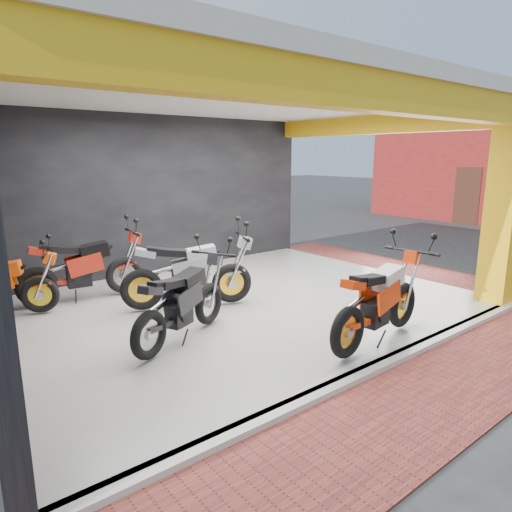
{
  "coord_description": "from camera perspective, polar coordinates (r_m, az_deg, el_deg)",
  "views": [
    {
      "loc": [
        -4.52,
        -4.17,
        2.66
      ],
      "look_at": [
        0.43,
        1.98,
        0.9
      ],
      "focal_mm": 32.0,
      "sensor_mm": 36.0,
      "label": 1
    }
  ],
  "objects": [
    {
      "name": "showroom_ceiling",
      "position": [
        7.71,
        -2.78,
        19.56
      ],
      "size": [
        8.4,
        6.4,
        0.2
      ],
      "primitive_type": "cube",
      "color": "beige",
      "rests_on": "corner_column"
    },
    {
      "name": "paver_right",
      "position": [
        11.49,
        17.14,
        -1.32
      ],
      "size": [
        1.4,
        7.0,
        0.03
      ],
      "primitive_type": "cube",
      "color": "brown",
      "rests_on": "ground"
    },
    {
      "name": "floor_kerb",
      "position": [
        6.1,
        15.08,
        -13.24
      ],
      "size": [
        8.0,
        0.2,
        0.1
      ],
      "primitive_type": "cube",
      "color": "silver",
      "rests_on": "ground"
    },
    {
      "name": "moto_row_d",
      "position": [
        8.76,
        -16.26,
        -0.21
      ],
      "size": [
        2.39,
        1.16,
        1.4
      ],
      "primitive_type": null,
      "rotation": [
        0.0,
        0.0,
        -0.14
      ],
      "color": "#B02112",
      "rests_on": "showroom_floor"
    },
    {
      "name": "ground",
      "position": [
        6.7,
        7.9,
        -10.95
      ],
      "size": [
        80.0,
        80.0,
        0.0
      ],
      "primitive_type": "plane",
      "color": "#2D2D30",
      "rests_on": "ground"
    },
    {
      "name": "moto_row_b",
      "position": [
        6.92,
        -6.02,
        -3.49
      ],
      "size": [
        2.27,
        1.6,
        1.31
      ],
      "primitive_type": null,
      "rotation": [
        0.0,
        0.0,
        0.42
      ],
      "color": "black",
      "rests_on": "showroom_floor"
    },
    {
      "name": "moto_row_c",
      "position": [
        8.18,
        -25.58,
        -2.46
      ],
      "size": [
        2.14,
        1.49,
        1.23
      ],
      "primitive_type": null,
      "rotation": [
        0.0,
        0.0,
        -0.42
      ],
      "color": "#FF570A",
      "rests_on": "showroom_floor"
    },
    {
      "name": "header_beam_right",
      "position": [
        10.54,
        15.78,
        15.59
      ],
      "size": [
        0.3,
        6.4,
        0.4
      ],
      "primitive_type": "cube",
      "color": "gold",
      "rests_on": "corner_column"
    },
    {
      "name": "paver_front",
      "position": [
        5.75,
        21.57,
        -15.76
      ],
      "size": [
        9.0,
        1.4,
        0.03
      ],
      "primitive_type": "cube",
      "color": "brown",
      "rests_on": "ground"
    },
    {
      "name": "header_beam_front",
      "position": [
        5.56,
        16.91,
        18.68
      ],
      "size": [
        8.4,
        0.3,
        0.4
      ],
      "primitive_type": "cube",
      "color": "gold",
      "rests_on": "corner_column"
    },
    {
      "name": "corner_column",
      "position": [
        9.0,
        28.63,
        5.23
      ],
      "size": [
        0.5,
        0.5,
        3.5
      ],
      "primitive_type": "cube",
      "color": "gold",
      "rests_on": "ground"
    },
    {
      "name": "showroom_floor",
      "position": [
        8.08,
        -2.51,
        -6.29
      ],
      "size": [
        8.0,
        6.0,
        0.1
      ],
      "primitive_type": "cube",
      "color": "silver",
      "rests_on": "ground"
    },
    {
      "name": "moto_hero",
      "position": [
        7.09,
        17.95,
        -3.29
      ],
      "size": [
        2.37,
        1.13,
        1.4
      ],
      "primitive_type": null,
      "rotation": [
        0.0,
        0.0,
        0.13
      ],
      "color": "#EE390A",
      "rests_on": "showroom_floor"
    },
    {
      "name": "back_wall",
      "position": [
        10.35,
        -12.93,
        7.2
      ],
      "size": [
        8.2,
        0.2,
        3.5
      ],
      "primitive_type": "cube",
      "color": "black",
      "rests_on": "ground"
    },
    {
      "name": "moto_row_a",
      "position": [
        7.86,
        -3.08,
        -1.01
      ],
      "size": [
        2.5,
        1.74,
        1.43
      ],
      "primitive_type": null,
      "rotation": [
        0.0,
        0.0,
        -0.42
      ],
      "color": "#9A9DA1",
      "rests_on": "showroom_floor"
    }
  ]
}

